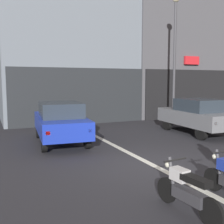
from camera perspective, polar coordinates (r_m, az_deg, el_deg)
ground_plane at (r=8.47m, az=8.39°, el=-10.73°), size 120.00×120.00×0.00m
lane_centre_line at (r=13.76m, az=-5.23°, el=-3.98°), size 0.20×18.00×0.01m
building_far_right at (r=25.22m, az=11.38°, el=21.14°), size 10.52×10.10×17.88m
car_blue_crossing_near at (r=11.27m, az=-10.51°, el=-1.84°), size 2.14×4.25×1.64m
car_grey_parked_kerbside at (r=13.64m, az=17.07°, el=-0.58°), size 1.95×4.18×1.64m
car_red_down_street at (r=19.08m, az=-6.94°, el=1.60°), size 1.92×4.17×1.64m
street_lamp at (r=15.94m, az=12.74°, el=12.66°), size 0.36×0.36×7.02m
motorcycle_white_row_leftmost at (r=5.58m, az=15.01°, el=-15.20°), size 0.55×1.67×0.98m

